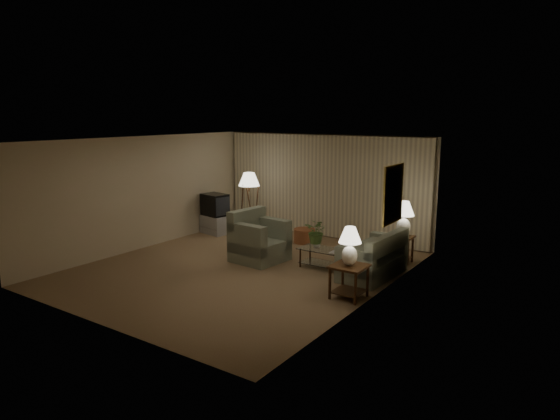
# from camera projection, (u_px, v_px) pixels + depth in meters

# --- Properties ---
(ground) EXTENTS (7.00, 7.00, 0.00)m
(ground) POSITION_uv_depth(u_px,v_px,m) (242.00, 268.00, 10.57)
(ground) COLOR brown
(ground) RESTS_ON ground
(room_shell) EXTENTS (6.04, 7.02, 2.72)m
(room_shell) POSITION_uv_depth(u_px,v_px,m) (283.00, 179.00, 11.45)
(room_shell) COLOR beige
(room_shell) RESTS_ON ground
(sofa) EXTENTS (1.70, 0.99, 0.72)m
(sofa) POSITION_uv_depth(u_px,v_px,m) (373.00, 259.00, 9.98)
(sofa) COLOR gray
(sofa) RESTS_ON ground
(armchair) EXTENTS (1.23, 1.19, 0.89)m
(armchair) POSITION_uv_depth(u_px,v_px,m) (260.00, 241.00, 11.02)
(armchair) COLOR gray
(armchair) RESTS_ON ground
(side_table_near) EXTENTS (0.59, 0.59, 0.60)m
(side_table_near) POSITION_uv_depth(u_px,v_px,m) (349.00, 275.00, 8.79)
(side_table_near) COLOR #32190D
(side_table_near) RESTS_ON ground
(side_table_far) EXTENTS (0.46, 0.38, 0.60)m
(side_table_far) POSITION_uv_depth(u_px,v_px,m) (402.00, 245.00, 10.91)
(side_table_far) COLOR #32190D
(side_table_far) RESTS_ON ground
(table_lamp_near) EXTENTS (0.40, 0.40, 0.69)m
(table_lamp_near) POSITION_uv_depth(u_px,v_px,m) (350.00, 243.00, 8.68)
(table_lamp_near) COLOR white
(table_lamp_near) RESTS_ON side_table_near
(table_lamp_far) EXTENTS (0.44, 0.44, 0.77)m
(table_lamp_far) POSITION_uv_depth(u_px,v_px,m) (404.00, 215.00, 10.78)
(table_lamp_far) COLOR white
(table_lamp_far) RESTS_ON side_table_far
(coffee_table) EXTENTS (1.01, 0.55, 0.41)m
(coffee_table) POSITION_uv_depth(u_px,v_px,m) (323.00, 256.00, 10.52)
(coffee_table) COLOR silver
(coffee_table) RESTS_ON ground
(tv_cabinet) EXTENTS (0.98, 0.79, 0.50)m
(tv_cabinet) POSITION_uv_depth(u_px,v_px,m) (215.00, 224.00, 13.59)
(tv_cabinet) COLOR #98989B
(tv_cabinet) RESTS_ON ground
(crt_tv) EXTENTS (0.87, 0.75, 0.59)m
(crt_tv) POSITION_uv_depth(u_px,v_px,m) (215.00, 205.00, 13.49)
(crt_tv) COLOR black
(crt_tv) RESTS_ON tv_cabinet
(floor_lamp) EXTENTS (0.55, 0.55, 1.71)m
(floor_lamp) POSITION_uv_depth(u_px,v_px,m) (249.00, 203.00, 13.12)
(floor_lamp) COLOR #32190D
(floor_lamp) RESTS_ON ground
(ottoman) EXTENTS (0.65, 0.65, 0.36)m
(ottoman) POSITION_uv_depth(u_px,v_px,m) (304.00, 236.00, 12.61)
(ottoman) COLOR #9D5935
(ottoman) RESTS_ON ground
(vase) EXTENTS (0.18, 0.18, 0.16)m
(vase) POSITION_uv_depth(u_px,v_px,m) (317.00, 244.00, 10.56)
(vase) COLOR white
(vase) RESTS_ON coffee_table
(flowers) EXTENTS (0.49, 0.43, 0.53)m
(flowers) POSITION_uv_depth(u_px,v_px,m) (317.00, 228.00, 10.49)
(flowers) COLOR #527935
(flowers) RESTS_ON vase
(book) EXTENTS (0.17, 0.23, 0.02)m
(book) POSITION_uv_depth(u_px,v_px,m) (331.00, 252.00, 10.27)
(book) COLOR olive
(book) RESTS_ON coffee_table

